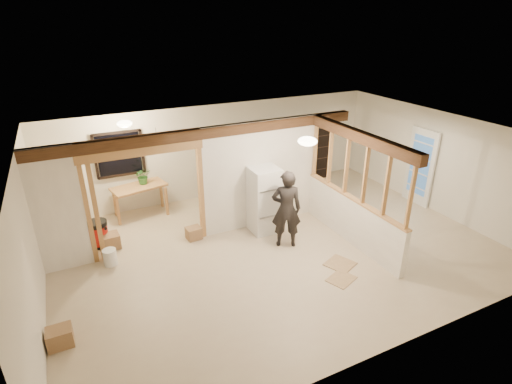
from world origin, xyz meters
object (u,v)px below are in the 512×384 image
shop_vac (99,233)px  bookshelf (317,153)px  woman (286,209)px  work_table (141,201)px  refrigerator (264,200)px

shop_vac → bookshelf: 6.58m
woman → work_table: (-2.52, 2.80, -0.46)m
refrigerator → woman: woman is taller
woman → work_table: bearing=-23.5°
work_table → bookshelf: bookshelf is taller
refrigerator → work_table: (-2.40, 2.01, -0.37)m
refrigerator → work_table: 3.15m
woman → shop_vac: (-3.63, 1.75, -0.57)m
refrigerator → woman: (0.11, -0.79, 0.10)m
work_table → bookshelf: size_ratio=0.81×
shop_vac → bookshelf: size_ratio=0.38×
refrigerator → work_table: size_ratio=1.21×
woman → bookshelf: 4.12m
refrigerator → bookshelf: bookshelf is taller
refrigerator → woman: bearing=-81.8°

